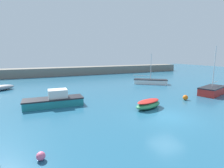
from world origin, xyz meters
name	(u,v)px	position (x,y,z in m)	size (l,w,h in m)	color
ground_plane	(167,118)	(0.00, 0.00, -0.10)	(120.00, 120.00, 0.20)	#235B7A
harbor_breakwater	(76,71)	(0.00, 31.82, 0.93)	(58.58, 3.83, 1.85)	slate
sailboat_tall_mast	(212,90)	(10.36, 3.71, 0.51)	(4.62, 3.06, 5.85)	red
rowboat_blue_near	(1,88)	(-13.58, 17.43, 0.37)	(3.60, 2.95, 0.73)	gray
sailboat_short_mast	(150,81)	(8.25, 13.22, 0.42)	(5.29, 4.49, 5.01)	white
rowboat_with_red_cover	(148,104)	(-0.10, 2.36, 0.40)	(3.30, 2.08, 0.79)	#287A4C
cabin_cruiser_white	(55,100)	(-7.79, 6.71, 0.55)	(5.54, 2.05, 1.59)	teal
mooring_buoy_pink	(41,156)	(-9.44, -2.12, 0.21)	(0.42, 0.42, 0.42)	#EA668C
mooring_buoy_orange	(185,97)	(5.35, 3.15, 0.27)	(0.55, 0.55, 0.55)	orange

